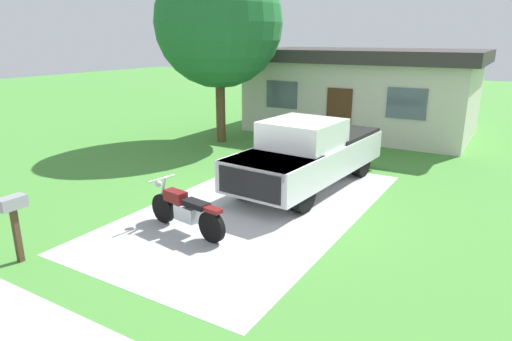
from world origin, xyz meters
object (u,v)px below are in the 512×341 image
(motorcycle, at_px, (185,210))
(pickup_truck, at_px, (310,152))
(shade_tree, at_px, (219,23))
(mailbox, at_px, (13,212))
(neighbor_house, at_px, (361,90))

(motorcycle, height_order, pickup_truck, pickup_truck)
(motorcycle, xyz_separation_m, shade_tree, (-4.34, 7.44, 4.00))
(motorcycle, height_order, mailbox, mailbox)
(mailbox, xyz_separation_m, shade_tree, (-2.58, 10.05, 3.49))
(motorcycle, relative_size, mailbox, 1.74)
(mailbox, distance_m, neighbor_house, 14.94)
(mailbox, distance_m, shade_tree, 10.95)
(pickup_truck, bearing_deg, mailbox, -111.82)
(motorcycle, height_order, neighbor_house, neighbor_house)
(pickup_truck, height_order, shade_tree, shade_tree)
(neighbor_house, bearing_deg, mailbox, -95.49)
(mailbox, relative_size, neighbor_house, 0.13)
(shade_tree, relative_size, neighbor_house, 0.71)
(pickup_truck, distance_m, mailbox, 7.31)
(pickup_truck, height_order, mailbox, pickup_truck)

